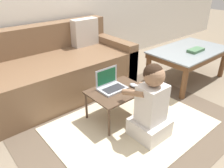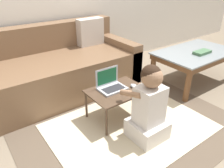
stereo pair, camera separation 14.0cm
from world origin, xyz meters
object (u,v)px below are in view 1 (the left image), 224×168
(laptop_desk, at_px, (117,93))
(computer_mouse, at_px, (134,85))
(laptop, at_px, (111,86))
(person_seated, at_px, (151,106))
(couch, at_px, (51,72))
(coffee_table, at_px, (189,54))
(book_on_table, at_px, (196,50))

(laptop_desk, height_order, computer_mouse, computer_mouse)
(laptop, relative_size, person_seated, 0.37)
(couch, distance_m, coffee_table, 1.86)
(laptop_desk, xyz_separation_m, computer_mouse, (0.18, -0.05, 0.05))
(coffee_table, height_order, laptop, laptop)
(couch, distance_m, book_on_table, 1.90)
(laptop, distance_m, computer_mouse, 0.24)
(person_seated, xyz_separation_m, book_on_table, (1.31, 0.37, 0.14))
(laptop_desk, bearing_deg, book_on_table, -2.00)
(couch, height_order, person_seated, couch)
(laptop_desk, distance_m, laptop, 0.10)
(laptop, relative_size, computer_mouse, 2.83)
(coffee_table, xyz_separation_m, computer_mouse, (-1.18, -0.11, -0.04))
(laptop_desk, height_order, laptop, laptop)
(couch, relative_size, computer_mouse, 21.21)
(person_seated, bearing_deg, book_on_table, 15.64)
(couch, xyz_separation_m, coffee_table, (1.65, -0.86, 0.09))
(coffee_table, bearing_deg, laptop_desk, -177.79)
(coffee_table, distance_m, computer_mouse, 1.19)
(laptop_desk, distance_m, book_on_table, 1.36)
(laptop_desk, relative_size, computer_mouse, 5.96)
(couch, distance_m, laptop, 0.89)
(computer_mouse, bearing_deg, couch, 115.59)
(laptop_desk, xyz_separation_m, person_seated, (0.04, -0.41, 0.03))
(couch, height_order, laptop_desk, couch)
(couch, distance_m, computer_mouse, 1.08)
(laptop_desk, relative_size, book_on_table, 2.31)
(couch, relative_size, coffee_table, 1.86)
(person_seated, relative_size, book_on_table, 2.96)
(coffee_table, distance_m, laptop_desk, 1.37)
(computer_mouse, bearing_deg, laptop, 150.99)
(book_on_table, bearing_deg, computer_mouse, -179.65)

